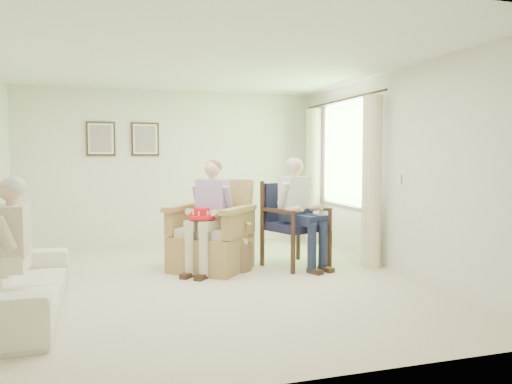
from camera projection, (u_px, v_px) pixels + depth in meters
floor at (205, 283)px, 5.89m from camera, size 5.50×5.50×0.00m
back_wall at (173, 168)px, 8.43m from camera, size 5.00×0.04×2.60m
front_wall at (288, 186)px, 3.18m from camera, size 5.00×0.04×2.60m
right_wall at (392, 171)px, 6.54m from camera, size 0.04×5.50×2.60m
ceiling at (203, 60)px, 5.71m from camera, size 5.00×5.50×0.02m
window at (347, 151)px, 7.65m from camera, size 0.13×2.50×1.63m
curtain_left at (372, 182)px, 6.71m from camera, size 0.34×0.34×2.30m
curtain_right at (313, 177)px, 8.58m from camera, size 0.34×0.34×2.30m
framed_print_left at (101, 139)px, 8.02m from camera, size 0.45×0.05×0.55m
framed_print_right at (145, 139)px, 8.22m from camera, size 0.45×0.05×0.55m
wicker_armchair at (210, 241)px, 6.58m from camera, size 0.92×0.92×1.18m
wood_armchair at (293, 220)px, 6.85m from camera, size 0.73×0.69×1.13m
sofa at (13, 283)px, 4.64m from camera, size 2.16×0.84×0.63m
person_wicker at (213, 207)px, 6.40m from camera, size 0.40×0.62×1.42m
person_dark at (298, 203)px, 6.65m from camera, size 0.40×0.63×1.45m
person_sofa at (7, 242)px, 4.42m from camera, size 0.42×0.63×1.28m
red_hat at (202, 215)px, 6.23m from camera, size 0.34×0.34×0.14m
hatbox at (235, 250)px, 6.56m from camera, size 0.50×0.50×0.66m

